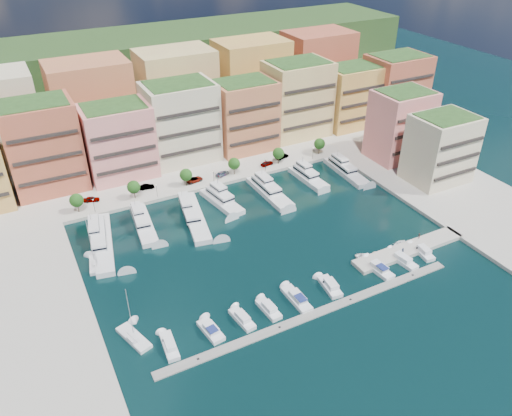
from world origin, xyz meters
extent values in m
plane|color=black|center=(0.00, 0.00, 0.00)|extent=(400.00, 400.00, 0.00)
cube|color=#9E998E|center=(0.00, 62.00, 0.00)|extent=(220.00, 64.00, 2.00)
cube|color=#9E998E|center=(62.00, -8.00, 0.00)|extent=(34.00, 76.00, 2.00)
cube|color=#9E998E|center=(-62.00, -8.00, 0.00)|extent=(34.00, 76.00, 2.00)
cube|color=#1A3114|center=(0.00, 110.00, 0.00)|extent=(240.00, 40.00, 58.00)
cube|color=gray|center=(-3.00, -30.00, 0.00)|extent=(72.00, 2.20, 0.35)
cube|color=#9E998E|center=(30.00, -22.00, 0.00)|extent=(32.00, 5.00, 2.00)
cube|color=#B8523D|center=(-44.00, 52.00, 14.00)|extent=(20.00, 16.00, 26.00)
cube|color=black|center=(-44.00, 43.75, 14.00)|extent=(18.40, 0.50, 0.90)
cube|color=#25451B|center=(-44.00, 52.00, 27.40)|extent=(17.60, 14.08, 0.80)
cube|color=#E5887F|center=(-23.00, 50.00, 12.00)|extent=(20.00, 15.00, 22.00)
cube|color=black|center=(-23.00, 42.25, 12.00)|extent=(18.40, 0.50, 0.90)
cube|color=#25451B|center=(-23.00, 50.00, 23.40)|extent=(17.60, 13.20, 0.80)
cube|color=beige|center=(-2.00, 52.00, 13.50)|extent=(22.00, 16.00, 25.00)
cube|color=black|center=(-2.00, 43.75, 13.50)|extent=(20.24, 0.50, 0.90)
cube|color=#25451B|center=(-2.00, 52.00, 26.40)|extent=(19.36, 14.08, 0.80)
cube|color=#B66344|center=(20.00, 50.00, 12.50)|extent=(20.00, 15.00, 23.00)
cube|color=black|center=(20.00, 42.25, 12.50)|extent=(18.40, 0.50, 0.90)
cube|color=#25451B|center=(20.00, 50.00, 24.40)|extent=(17.60, 13.20, 0.80)
cube|color=#E6CE79|center=(42.00, 52.00, 14.00)|extent=(22.00, 16.00, 26.00)
cube|color=black|center=(42.00, 43.75, 14.00)|extent=(20.24, 0.50, 0.90)
cube|color=#25451B|center=(42.00, 52.00, 27.40)|extent=(19.36, 14.08, 0.80)
cube|color=#C28647|center=(64.00, 50.00, 12.00)|extent=(20.00, 15.00, 22.00)
cube|color=black|center=(64.00, 42.25, 12.00)|extent=(18.40, 0.50, 0.90)
cube|color=#25451B|center=(64.00, 50.00, 23.40)|extent=(17.60, 13.20, 0.80)
cube|color=#B8523D|center=(84.00, 48.00, 13.00)|extent=(22.00, 16.00, 24.00)
cube|color=black|center=(84.00, 39.75, 13.00)|extent=(20.24, 0.50, 0.90)
cube|color=#25451B|center=(84.00, 48.00, 25.40)|extent=(19.36, 14.08, 0.80)
cube|color=#E5887F|center=(62.00, 20.00, 12.00)|extent=(18.00, 14.00, 22.00)
cube|color=black|center=(62.00, 12.75, 12.00)|extent=(16.56, 0.50, 0.90)
cube|color=#25451B|center=(62.00, 20.00, 23.40)|extent=(15.84, 12.32, 0.80)
cube|color=beige|center=(62.00, 2.00, 11.00)|extent=(18.00, 14.00, 20.00)
cube|color=black|center=(62.00, -5.25, 11.00)|extent=(16.56, 0.50, 0.90)
cube|color=#25451B|center=(62.00, 2.00, 21.40)|extent=(15.84, 12.32, 0.80)
cube|color=#B66344|center=(-25.00, 74.00, 16.00)|extent=(26.00, 18.00, 30.00)
cube|color=#E6CE79|center=(5.00, 74.00, 16.00)|extent=(26.00, 18.00, 30.00)
cube|color=#C28647|center=(35.00, 74.00, 16.00)|extent=(26.00, 18.00, 30.00)
cube|color=#B8523D|center=(65.00, 74.00, 16.00)|extent=(26.00, 18.00, 30.00)
cylinder|color=#473323|center=(-40.00, 33.50, 2.50)|extent=(0.24, 0.24, 3.00)
sphere|color=#134213|center=(-40.00, 33.50, 4.75)|extent=(3.80, 3.80, 3.80)
cylinder|color=#473323|center=(-24.00, 33.50, 2.50)|extent=(0.24, 0.24, 3.00)
sphere|color=#134213|center=(-24.00, 33.50, 4.75)|extent=(3.80, 3.80, 3.80)
cylinder|color=#473323|center=(-8.00, 33.50, 2.50)|extent=(0.24, 0.24, 3.00)
sphere|color=#134213|center=(-8.00, 33.50, 4.75)|extent=(3.80, 3.80, 3.80)
cylinder|color=#473323|center=(8.00, 33.50, 2.50)|extent=(0.24, 0.24, 3.00)
sphere|color=#134213|center=(8.00, 33.50, 4.75)|extent=(3.80, 3.80, 3.80)
cylinder|color=#473323|center=(24.00, 33.50, 2.50)|extent=(0.24, 0.24, 3.00)
sphere|color=#134213|center=(24.00, 33.50, 4.75)|extent=(3.80, 3.80, 3.80)
cylinder|color=#473323|center=(40.00, 33.50, 2.50)|extent=(0.24, 0.24, 3.00)
sphere|color=#134213|center=(40.00, 33.50, 4.75)|extent=(3.80, 3.80, 3.80)
cylinder|color=black|center=(-36.00, 31.20, 3.00)|extent=(0.10, 0.10, 4.00)
sphere|color=#FFF2CC|center=(-36.00, 31.20, 5.05)|extent=(0.30, 0.30, 0.30)
cylinder|color=black|center=(-18.00, 31.20, 3.00)|extent=(0.10, 0.10, 4.00)
sphere|color=#FFF2CC|center=(-18.00, 31.20, 5.05)|extent=(0.30, 0.30, 0.30)
cylinder|color=black|center=(0.00, 31.20, 3.00)|extent=(0.10, 0.10, 4.00)
sphere|color=#FFF2CC|center=(0.00, 31.20, 5.05)|extent=(0.30, 0.30, 0.30)
cylinder|color=black|center=(18.00, 31.20, 3.00)|extent=(0.10, 0.10, 4.00)
sphere|color=#FFF2CC|center=(18.00, 31.20, 5.05)|extent=(0.30, 0.30, 0.30)
cylinder|color=black|center=(36.00, 31.20, 3.00)|extent=(0.10, 0.10, 4.00)
sphere|color=#FFF2CC|center=(36.00, 31.20, 5.05)|extent=(0.30, 0.30, 0.30)
cube|color=silver|center=(-37.40, 15.73, 0.35)|extent=(9.15, 26.88, 2.30)
cube|color=silver|center=(-37.40, 18.39, 2.40)|extent=(6.19, 15.00, 1.80)
cube|color=black|center=(-37.40, 18.39, 2.40)|extent=(6.26, 15.07, 0.55)
cube|color=silver|center=(-37.40, 20.51, 4.00)|extent=(4.03, 8.31, 1.40)
cylinder|color=#B2B2B7|center=(-37.40, 22.10, 5.60)|extent=(0.14, 0.14, 1.80)
cube|color=silver|center=(-25.84, 19.07, 0.35)|extent=(6.38, 20.20, 2.30)
cube|color=silver|center=(-25.84, 21.06, 2.40)|extent=(4.67, 11.23, 1.80)
cube|color=black|center=(-25.84, 21.06, 2.40)|extent=(4.73, 11.30, 0.55)
cube|color=silver|center=(-25.84, 22.65, 4.00)|extent=(3.20, 6.20, 1.40)
cylinder|color=#B2B2B7|center=(-25.84, 23.84, 5.60)|extent=(0.14, 0.14, 1.80)
cube|color=black|center=(-25.84, 19.07, -0.10)|extent=(6.43, 20.26, 0.35)
cube|color=silver|center=(-12.33, 16.37, 0.35)|extent=(9.18, 25.67, 2.30)
cube|color=silver|center=(-12.33, 18.90, 2.40)|extent=(6.27, 14.35, 1.80)
cube|color=black|center=(-12.33, 18.90, 2.40)|extent=(6.34, 14.42, 0.55)
cube|color=silver|center=(-12.33, 20.92, 4.00)|extent=(4.12, 7.96, 1.40)
cylinder|color=#B2B2B7|center=(-12.33, 22.43, 5.60)|extent=(0.14, 0.14, 1.80)
cube|color=silver|center=(-2.31, 20.43, 0.35)|extent=(7.38, 17.67, 2.30)
cube|color=silver|center=(-2.31, 22.14, 2.40)|extent=(5.30, 9.92, 1.80)
cube|color=black|center=(-2.31, 22.14, 2.40)|extent=(5.37, 9.99, 0.55)
cube|color=silver|center=(-2.31, 23.52, 4.00)|extent=(3.59, 5.53, 1.40)
cylinder|color=#B2B2B7|center=(-2.31, 24.54, 5.60)|extent=(0.14, 0.14, 1.80)
cube|color=silver|center=(12.52, 18.62, 0.35)|extent=(5.42, 20.84, 2.30)
cube|color=silver|center=(12.52, 20.70, 2.40)|extent=(4.34, 11.49, 1.80)
cube|color=black|center=(12.52, 20.70, 2.40)|extent=(4.40, 11.55, 0.55)
cube|color=silver|center=(12.52, 22.36, 4.00)|extent=(3.14, 6.28, 1.40)
cylinder|color=#B2B2B7|center=(12.52, 23.60, 5.60)|extent=(0.14, 0.14, 1.80)
cube|color=black|center=(12.52, 18.62, -0.10)|extent=(5.47, 20.89, 0.35)
cube|color=silver|center=(27.63, 20.82, 0.35)|extent=(5.30, 16.56, 2.30)
cube|color=silver|center=(27.63, 22.45, 2.40)|extent=(4.15, 9.16, 1.80)
cube|color=black|center=(27.63, 22.45, 2.40)|extent=(4.21, 9.23, 0.55)
cube|color=silver|center=(27.63, 23.76, 4.00)|extent=(2.96, 5.03, 1.40)
cylinder|color=#B2B2B7|center=(27.63, 24.74, 5.60)|extent=(0.14, 0.14, 1.80)
cube|color=silver|center=(40.72, 18.76, 0.35)|extent=(5.63, 20.69, 2.30)
cube|color=silver|center=(40.72, 20.81, 2.40)|extent=(4.33, 11.44, 1.80)
cube|color=black|center=(40.72, 20.81, 2.40)|extent=(4.40, 11.50, 0.55)
cube|color=silver|center=(40.72, 22.45, 4.00)|extent=(3.06, 6.28, 1.40)
cylinder|color=#B2B2B7|center=(40.72, 23.67, 5.60)|extent=(0.14, 0.14, 1.80)
cube|color=silver|center=(-33.81, -24.50, 0.25)|extent=(3.03, 7.85, 1.40)
cube|color=silver|center=(-33.81, -24.88, 1.55)|extent=(2.17, 3.83, 1.10)
cube|color=black|center=(-33.81, -23.35, 1.30)|extent=(1.73, 0.24, 0.55)
cube|color=silver|center=(-24.99, -24.50, 0.25)|extent=(3.67, 7.43, 1.40)
cube|color=silver|center=(-24.99, -24.86, 1.55)|extent=(2.58, 3.67, 1.10)
cube|color=black|center=(-24.99, -23.43, 1.30)|extent=(1.98, 0.36, 0.55)
cube|color=navy|center=(-24.99, -25.78, 2.15)|extent=(2.19, 2.37, 0.12)
cube|color=silver|center=(-17.87, -24.50, 0.25)|extent=(3.26, 7.56, 1.40)
cube|color=silver|center=(-17.87, -24.87, 1.55)|extent=(2.27, 3.72, 1.10)
cube|color=black|center=(-17.87, -23.40, 1.30)|extent=(1.70, 0.31, 0.55)
cube|color=silver|center=(-11.53, -24.50, 0.25)|extent=(3.02, 7.26, 1.40)
cube|color=silver|center=(-11.53, -24.85, 1.55)|extent=(2.19, 3.54, 1.10)
cube|color=black|center=(-11.53, -23.44, 1.30)|extent=(1.78, 0.24, 0.55)
cube|color=silver|center=(-4.53, -24.50, 0.25)|extent=(2.96, 9.15, 1.40)
cube|color=silver|center=(-4.53, -24.95, 1.55)|extent=(2.26, 4.41, 1.10)
cube|color=black|center=(-4.53, -23.14, 1.30)|extent=(2.02, 0.14, 0.55)
cube|color=navy|center=(-4.53, -26.14, 2.15)|extent=(2.01, 2.76, 0.12)
cube|color=silver|center=(4.33, -24.50, 0.25)|extent=(3.66, 7.78, 1.40)
cube|color=silver|center=(4.33, -24.88, 1.55)|extent=(2.58, 3.84, 1.10)
cube|color=black|center=(4.33, -23.37, 1.30)|extent=(2.00, 0.34, 0.55)
cube|color=silver|center=(18.10, -24.50, 0.25)|extent=(3.51, 8.88, 1.40)
cube|color=silver|center=(18.10, -24.93, 1.55)|extent=(2.52, 4.33, 1.10)
cube|color=black|center=(18.10, -23.20, 1.30)|extent=(2.02, 0.27, 0.55)
cube|color=navy|center=(18.10, -26.06, 2.15)|extent=(2.17, 2.76, 0.12)
cube|color=silver|center=(25.44, -24.50, 0.25)|extent=(3.48, 8.89, 1.40)
cube|color=silver|center=(25.44, -24.93, 1.55)|extent=(2.43, 4.35, 1.10)
cube|color=black|center=(25.44, -23.20, 1.30)|extent=(1.83, 0.30, 0.55)
cube|color=silver|center=(32.22, -24.50, 0.25)|extent=(3.47, 7.41, 1.40)
cube|color=silver|center=(32.22, -24.86, 1.55)|extent=(2.42, 3.66, 1.10)
cube|color=black|center=(32.22, -23.43, 1.30)|extent=(1.82, 0.34, 0.55)
cube|color=silver|center=(-39.42, -19.05, 0.20)|extent=(5.42, 9.43, 1.20)
cube|color=silver|center=(-39.42, -19.95, 1.10)|extent=(2.29, 2.66, 0.60)
cylinder|color=#B2B2B7|center=(-39.42, -18.60, 6.80)|extent=(0.14, 0.14, 12.00)
cylinder|color=#B2B2B7|center=(-39.42, -20.40, 1.80)|extent=(1.33, 3.89, 0.10)
cube|color=silver|center=(-40.97, 8.57, 0.20)|extent=(4.15, 8.28, 1.20)
cube|color=silver|center=(-40.97, 7.78, 1.10)|extent=(1.96, 2.25, 0.60)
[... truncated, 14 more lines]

